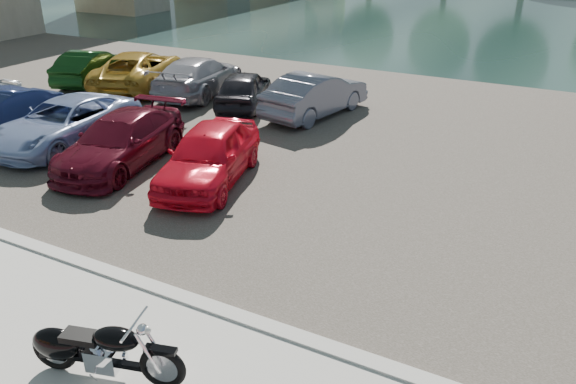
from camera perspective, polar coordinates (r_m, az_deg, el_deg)
kerb at (r=9.61m, az=-6.54°, el=-12.12°), size 60.00×0.30×0.14m
parking_lot at (r=16.91m, az=10.67°, el=4.54°), size 60.00×18.00×0.04m
river at (r=44.82m, az=22.69°, el=15.91°), size 120.00×40.00×0.00m
motorcycle at (r=8.57m, az=-19.26°, el=-14.83°), size 2.28×0.96×1.05m
car_1 at (r=19.61m, az=-27.23°, el=7.12°), size 1.46×3.97×1.30m
car_2 at (r=17.77m, az=-21.71°, el=6.55°), size 2.43×4.90×1.34m
car_3 at (r=15.73m, az=-16.61°, el=4.99°), size 2.60×4.85×1.34m
car_4 at (r=14.12m, az=-8.02°, el=3.77°), size 2.73×4.54×1.45m
car_5 at (r=24.95m, az=-19.41°, el=11.93°), size 2.58×4.31×1.34m
car_6 at (r=23.61m, az=-14.92°, el=11.94°), size 4.04×5.72×1.45m
car_7 at (r=22.11m, az=-9.07°, el=11.57°), size 2.84×5.21×1.43m
car_8 at (r=20.30m, az=-4.49°, el=10.41°), size 2.79×4.16×1.31m
car_9 at (r=19.31m, az=2.80°, el=9.88°), size 2.31×4.59×1.45m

